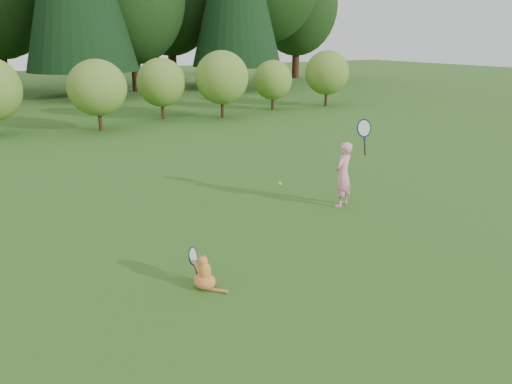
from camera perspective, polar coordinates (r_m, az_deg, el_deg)
ground at (r=8.59m, az=1.62°, el=-6.04°), size 100.00×100.00×0.00m
shrub_row at (r=20.18m, az=-19.02°, el=10.78°), size 28.00×3.00×2.80m
child at (r=10.45m, az=10.00°, el=2.16°), size 0.81×0.55×2.03m
cat at (r=7.15m, az=-5.99°, el=-8.97°), size 0.43×0.71×0.68m
tennis_ball at (r=9.79m, az=2.73°, el=0.95°), size 0.07×0.07×0.07m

